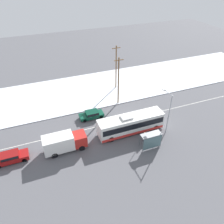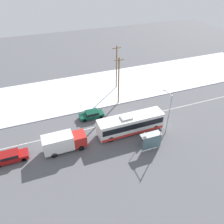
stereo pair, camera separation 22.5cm
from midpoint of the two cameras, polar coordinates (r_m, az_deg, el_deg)
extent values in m
plane|color=#56565B|center=(39.06, 4.63, -1.85)|extent=(120.00, 120.00, 0.00)
cube|color=silver|center=(48.80, -1.57, 6.61)|extent=(80.00, 15.00, 0.12)
cube|color=silver|center=(39.06, 4.63, -1.84)|extent=(60.00, 0.12, 0.00)
cube|color=white|center=(35.39, 5.07, -3.06)|extent=(10.88, 2.55, 2.74)
cube|color=black|center=(35.19, 5.09, -2.64)|extent=(10.45, 2.57, 1.04)
cube|color=red|center=(36.10, 4.97, -4.45)|extent=(10.77, 2.57, 0.49)
cube|color=#B2B2B2|center=(34.19, 3.96, -1.41)|extent=(1.80, 1.40, 0.24)
cylinder|color=black|center=(36.99, 11.41, -4.03)|extent=(1.00, 0.28, 1.00)
cylinder|color=black|center=(38.47, 9.72, -2.04)|extent=(1.00, 0.28, 1.00)
cylinder|color=black|center=(34.15, -0.11, -7.11)|extent=(1.00, 0.28, 1.00)
cylinder|color=black|center=(35.75, -1.40, -4.81)|extent=(1.00, 0.28, 1.00)
cube|color=silver|center=(32.82, -13.72, -7.79)|extent=(4.35, 2.30, 2.32)
cube|color=red|center=(33.23, -8.35, -6.93)|extent=(1.90, 2.18, 1.81)
cube|color=black|center=(33.12, -6.84, -6.11)|extent=(0.06, 1.96, 0.80)
cylinder|color=black|center=(33.15, -7.78, -9.27)|extent=(0.90, 0.26, 0.90)
cylinder|color=black|center=(34.62, -8.63, -7.02)|extent=(0.90, 0.26, 0.90)
cylinder|color=black|center=(32.89, -14.63, -10.80)|extent=(0.90, 0.26, 0.90)
cylinder|color=black|center=(34.37, -15.16, -8.46)|extent=(0.90, 0.26, 0.90)
cube|color=#0F4733|center=(39.12, -5.23, -0.84)|extent=(4.29, 1.80, 0.62)
cube|color=#0D3C2B|center=(38.82, -5.12, -0.15)|extent=(2.23, 1.66, 0.49)
cube|color=black|center=(38.81, -5.12, -0.14)|extent=(2.05, 1.69, 0.40)
cylinder|color=black|center=(38.37, -6.95, -2.20)|extent=(0.64, 0.22, 0.64)
cylinder|color=black|center=(39.61, -7.54, -0.90)|extent=(0.64, 0.22, 0.64)
cylinder|color=black|center=(38.98, -2.71, -1.26)|extent=(0.64, 0.22, 0.64)
cylinder|color=black|center=(40.20, -3.43, 0.00)|extent=(0.64, 0.22, 0.64)
cube|color=maroon|center=(34.39, -24.65, -10.73)|extent=(4.63, 1.80, 0.71)
cube|color=maroon|center=(34.00, -25.09, -10.04)|extent=(2.41, 1.66, 0.51)
cube|color=black|center=(33.99, -25.10, -10.03)|extent=(2.22, 1.69, 0.41)
cylinder|color=black|center=(33.77, -21.81, -11.45)|extent=(0.64, 0.22, 0.64)
cylinder|color=black|center=(34.91, -21.94, -9.64)|extent=(0.64, 0.22, 0.64)
cylinder|color=#23232D|center=(34.55, 8.30, -7.15)|extent=(0.13, 0.13, 0.85)
cylinder|color=#23232D|center=(34.65, 8.68, -7.04)|extent=(0.13, 0.13, 0.85)
cube|color=black|center=(34.08, 8.60, -6.13)|extent=(0.44, 0.24, 0.70)
sphere|color=tan|center=(33.76, 8.67, -5.50)|extent=(0.30, 0.30, 0.30)
cylinder|color=black|center=(34.00, 8.18, -6.30)|extent=(0.11, 0.11, 0.67)
cylinder|color=black|center=(34.22, 9.01, -6.06)|extent=(0.11, 0.11, 0.67)
cube|color=gray|center=(32.65, 10.32, -5.82)|extent=(3.14, 1.20, 0.06)
cube|color=slate|center=(33.07, 10.60, -7.96)|extent=(3.01, 0.04, 2.16)
cylinder|color=#474C51|center=(33.18, 7.32, -7.44)|extent=(0.08, 0.08, 2.34)
cylinder|color=#474C51|center=(34.45, 11.88, -6.11)|extent=(0.08, 0.08, 2.34)
cylinder|color=#474C51|center=(32.48, 8.22, -8.69)|extent=(0.08, 0.08, 2.34)
cylinder|color=#474C51|center=(33.78, 12.84, -7.27)|extent=(0.08, 0.08, 2.34)
cylinder|color=#9EA3A8|center=(35.14, 14.77, -0.73)|extent=(0.14, 0.14, 7.06)
cylinder|color=#9EA3A8|center=(34.08, 14.62, 4.89)|extent=(0.10, 2.21, 0.10)
cube|color=silver|center=(34.88, 13.62, 5.67)|extent=(0.36, 0.60, 0.16)
cylinder|color=brown|center=(40.90, 1.90, 7.92)|extent=(0.24, 0.24, 9.40)
cube|color=brown|center=(39.14, 2.02, 13.38)|extent=(1.80, 0.12, 0.12)
cylinder|color=brown|center=(46.57, 1.31, 11.49)|extent=(0.24, 0.24, 9.37)
cube|color=brown|center=(45.03, 1.39, 16.36)|extent=(1.80, 0.12, 0.12)
camera|label=1|loc=(0.11, -89.83, 0.12)|focal=35.00mm
camera|label=2|loc=(0.11, 90.17, -0.12)|focal=35.00mm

